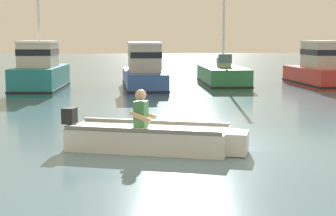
# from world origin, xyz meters

# --- Properties ---
(ground_plane) EXTENTS (120.00, 120.00, 0.00)m
(ground_plane) POSITION_xyz_m (0.00, 0.00, 0.00)
(ground_plane) COLOR slate
(rowboat_with_person) EXTENTS (3.63, 2.09, 1.19)m
(rowboat_with_person) POSITION_xyz_m (-1.18, -0.39, 0.25)
(rowboat_with_person) COLOR white
(rowboat_with_person) RESTS_ON ground
(moored_boat_teal) EXTENTS (2.05, 4.56, 4.39)m
(moored_boat_teal) POSITION_xyz_m (-4.65, 11.01, 0.78)
(moored_boat_teal) COLOR #1E727A
(moored_boat_teal) RESTS_ON ground
(moored_boat_blue) EXTENTS (1.60, 5.34, 1.98)m
(moored_boat_blue) POSITION_xyz_m (-0.48, 11.51, 0.73)
(moored_boat_blue) COLOR #2D519E
(moored_boat_blue) RESTS_ON ground
(moored_boat_green) EXTENTS (2.04, 5.03, 4.85)m
(moored_boat_green) POSITION_xyz_m (3.15, 12.74, 0.43)
(moored_boat_green) COLOR #287042
(moored_boat_green) RESTS_ON ground
(moored_boat_red) EXTENTS (1.83, 4.62, 2.03)m
(moored_boat_red) POSITION_xyz_m (7.40, 11.96, 0.75)
(moored_boat_red) COLOR #B72D28
(moored_boat_red) RESTS_ON ground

